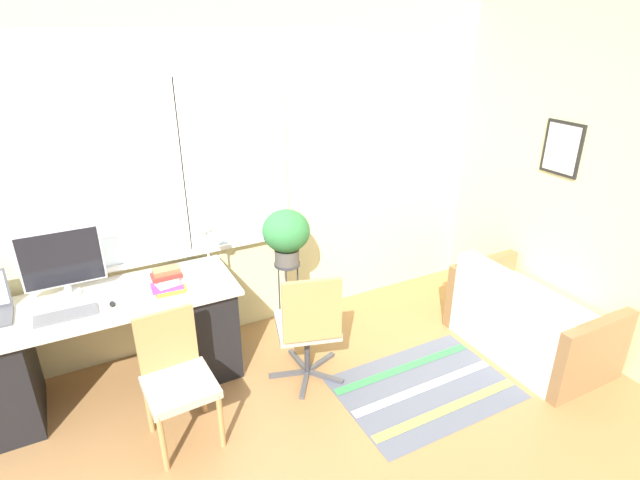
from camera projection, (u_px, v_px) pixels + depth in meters
ground_plane at (244, 380)px, 3.84m from camera, size 14.00×14.00×0.00m
wall_back_with_window at (200, 186)px, 3.90m from camera, size 9.00×0.12×2.70m
wall_right_with_picture at (523, 166)px, 4.43m from camera, size 0.08×9.00×2.70m
desk at (109, 344)px, 3.58m from camera, size 1.85×0.67×0.78m
monitor at (62, 261)px, 3.40m from camera, size 0.52×0.17×0.49m
keyboard at (66, 315)px, 3.24m from camera, size 0.38×0.14×0.02m
mouse at (112, 304)px, 3.36m from camera, size 0.04×0.06×0.03m
desk_lamp at (207, 238)px, 3.70m from camera, size 0.12×0.12×0.40m
book_stack at (168, 281)px, 3.51m from camera, size 0.23×0.16×0.18m
desk_chair_wooden at (176, 376)px, 3.17m from camera, size 0.44×0.45×0.87m
office_chair_swivel at (309, 325)px, 3.65m from camera, size 0.59×0.60×0.95m
couch_loveseat at (526, 323)px, 4.09m from camera, size 0.74×1.22×0.75m
plant_stand at (287, 275)px, 4.17m from camera, size 0.22×0.22×0.70m
potted_plant at (286, 233)px, 4.01m from camera, size 0.39×0.39×0.46m
floor_rug_striped at (424, 388)px, 3.76m from camera, size 1.27×0.90×0.01m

